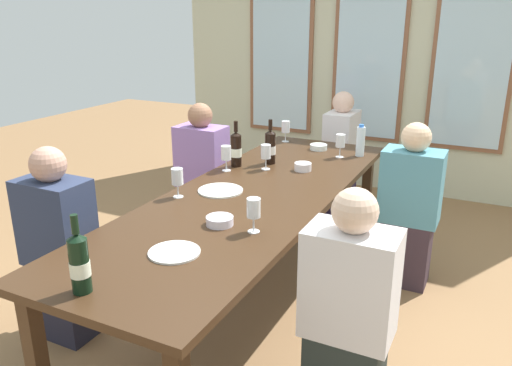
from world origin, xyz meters
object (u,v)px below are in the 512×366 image
Objects in this scene: wine_bottle_0 at (236,149)px; wine_bottle_1 at (270,147)px; wine_glass_3 at (266,152)px; wine_glass_5 at (254,209)px; wine_glass_1 at (226,154)px; tasting_bowl_2 at (319,147)px; water_bottle at (360,141)px; seated_person_2 at (60,250)px; wine_glass_2 at (177,178)px; seated_person_1 at (409,210)px; tasting_bowl_0 at (303,167)px; white_plate_0 at (174,252)px; white_plate_1 at (220,190)px; wine_glass_0 at (286,127)px; seated_person_0 at (202,176)px; seated_person_4 at (340,156)px; tasting_bowl_1 at (220,221)px; wine_glass_4 at (340,142)px; seated_person_3 at (348,317)px; wine_bottle_2 at (79,263)px; dining_table at (252,203)px.

wine_bottle_0 is 1.01× the size of wine_bottle_1.
wine_glass_3 is 1.00× the size of wine_glass_5.
wine_glass_1 is at bearing -146.74° from wine_glass_3.
wine_glass_1 is at bearing -114.54° from tasting_bowl_2.
tasting_bowl_2 is 0.56× the size of water_bottle.
wine_glass_1 is (-0.37, -0.81, 0.10)m from tasting_bowl_2.
seated_person_2 is (-0.63, -1.38, -0.34)m from wine_bottle_1.
water_bottle reaches higher than wine_glass_2.
seated_person_1 is (0.45, -0.40, -0.33)m from water_bottle.
tasting_bowl_0 reaches higher than tasting_bowl_2.
wine_glass_1 is 0.16× the size of seated_person_1.
wine_glass_1 is 1.27m from seated_person_1.
wine_glass_5 is (0.21, 0.37, 0.12)m from white_plate_0.
wine_bottle_0 is (-0.17, 0.51, 0.12)m from white_plate_1.
wine_glass_5 is 0.16× the size of seated_person_1.
seated_person_2 reaches higher than wine_glass_0.
wine_glass_1 is at bearing 126.92° from wine_glass_5.
seated_person_1 is at bearing 39.34° from wine_glass_2.
seated_person_4 is (0.80, 1.06, 0.00)m from seated_person_0.
seated_person_0 is at bearing 125.74° from tasting_bowl_1.
seated_person_3 is (0.58, -1.68, -0.33)m from wine_glass_4.
wine_bottle_2 is 1.83× the size of wine_glass_1.
wine_glass_5 is at bearing -53.08° from wine_glass_1.
wine_glass_4 is 0.16× the size of seated_person_2.
dining_table is 11.84× the size of water_bottle.
seated_person_4 is (0.08, 3.06, -0.34)m from wine_bottle_2.
wine_glass_4 is (0.23, 0.99, 0.18)m from dining_table.
seated_person_3 and seated_person_4 have the same top height.
wine_bottle_1 is at bearing 65.42° from seated_person_2.
wine_bottle_1 reaches higher than tasting_bowl_2.
seated_person_3 reaches higher than tasting_bowl_1.
wine_glass_0 is (-0.15, 0.64, -0.00)m from wine_bottle_1.
wine_bottle_1 is at bearing 88.50° from white_plate_1.
white_plate_1 is 0.43m from wine_glass_1.
seated_person_2 is (-0.45, -1.21, -0.34)m from wine_bottle_0.
seated_person_3 reaches higher than wine_bottle_1.
seated_person_4 is (-0.06, 2.27, -0.24)m from tasting_bowl_1.
wine_glass_3 is 0.16× the size of seated_person_3.
wine_bottle_1 is 0.29× the size of seated_person_2.
tasting_bowl_0 is at bearing 87.68° from white_plate_0.
seated_person_3 is at bearing -41.10° from wine_glass_1.
white_plate_1 is at bearing 49.47° from wine_glass_2.
water_bottle is at bearing 42.57° from wine_bottle_1.
wine_bottle_1 is at bearing -76.44° from wine_glass_0.
water_bottle reaches higher than tasting_bowl_2.
wine_glass_0 is 0.16× the size of seated_person_4.
white_plate_0 is 0.74m from wine_glass_2.
seated_person_0 reaches higher than tasting_bowl_1.
tasting_bowl_0 is 0.82m from wine_glass_0.
wine_glass_2 is 1.11m from seated_person_0.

